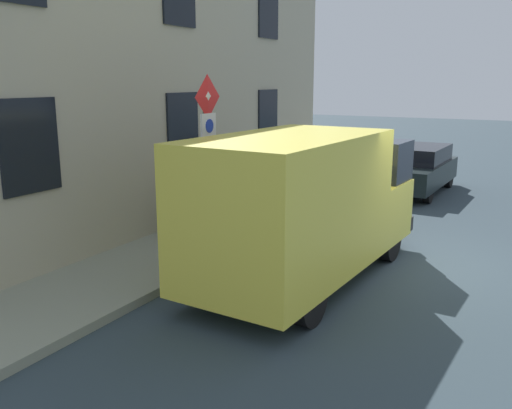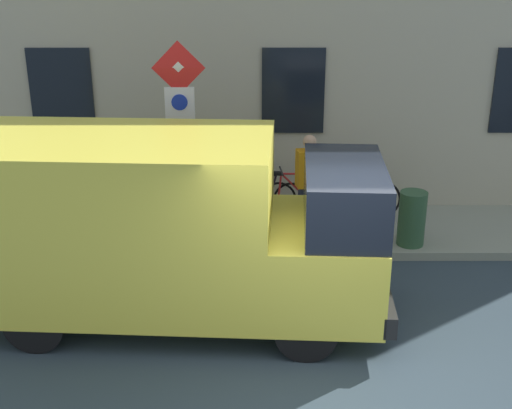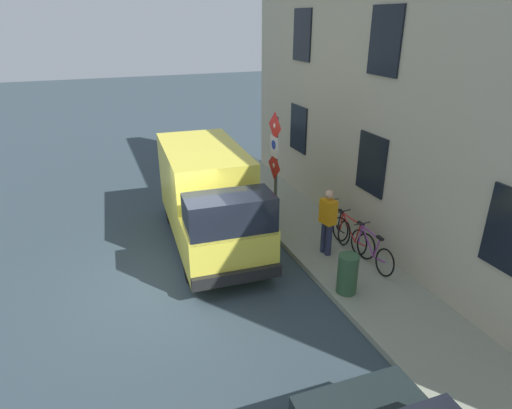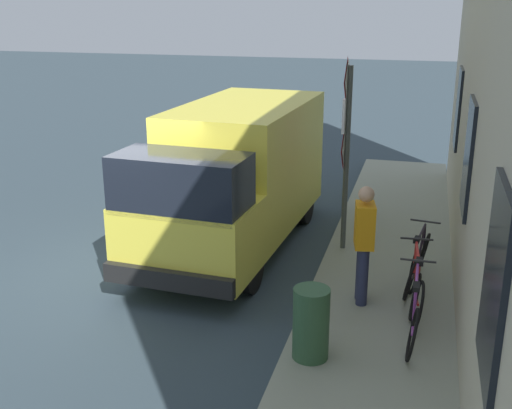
% 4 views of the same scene
% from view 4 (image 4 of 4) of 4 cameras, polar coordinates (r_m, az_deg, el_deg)
% --- Properties ---
extents(ground_plane, '(80.00, 80.00, 0.00)m').
position_cam_4_polar(ground_plane, '(10.57, -11.81, -6.25)').
color(ground_plane, '#303E46').
extents(sidewalk_slab, '(2.08, 16.77, 0.14)m').
position_cam_4_polar(sidewalk_slab, '(9.52, 11.07, -8.56)').
color(sidewalk_slab, gray).
rests_on(sidewalk_slab, ground_plane).
extents(building_facade, '(0.75, 14.77, 7.19)m').
position_cam_4_polar(building_facade, '(8.61, 21.96, 12.24)').
color(building_facade, '#B4AC92').
rests_on(building_facade, ground_plane).
extents(sign_post_stacked, '(0.15, 0.56, 3.16)m').
position_cam_4_polar(sign_post_stacked, '(10.61, 8.02, 6.48)').
color(sign_post_stacked, '#474C47').
rests_on(sign_post_stacked, sidewalk_slab).
extents(delivery_van, '(2.31, 5.44, 2.50)m').
position_cam_4_polar(delivery_van, '(11.17, -1.89, 2.74)').
color(delivery_van, yellow).
rests_on(delivery_van, ground_plane).
extents(bicycle_purple, '(0.46, 1.71, 0.89)m').
position_cam_4_polar(bicycle_purple, '(8.36, 14.05, -9.32)').
color(bicycle_purple, black).
rests_on(bicycle_purple, sidewalk_slab).
extents(bicycle_red, '(0.46, 1.71, 0.89)m').
position_cam_4_polar(bicycle_red, '(9.09, 14.20, -7.03)').
color(bicycle_red, black).
rests_on(bicycle_red, sidewalk_slab).
extents(bicycle_black, '(0.50, 1.72, 0.89)m').
position_cam_4_polar(bicycle_black, '(9.84, 14.35, -5.09)').
color(bicycle_black, black).
rests_on(bicycle_black, sidewalk_slab).
extents(pedestrian, '(0.33, 0.44, 1.72)m').
position_cam_4_polar(pedestrian, '(8.95, 9.69, -3.24)').
color(pedestrian, '#262B47').
rests_on(pedestrian, sidewalk_slab).
extents(litter_bin, '(0.44, 0.44, 0.90)m').
position_cam_4_polar(litter_bin, '(7.71, 4.97, -10.62)').
color(litter_bin, '#2D5133').
rests_on(litter_bin, sidewalk_slab).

